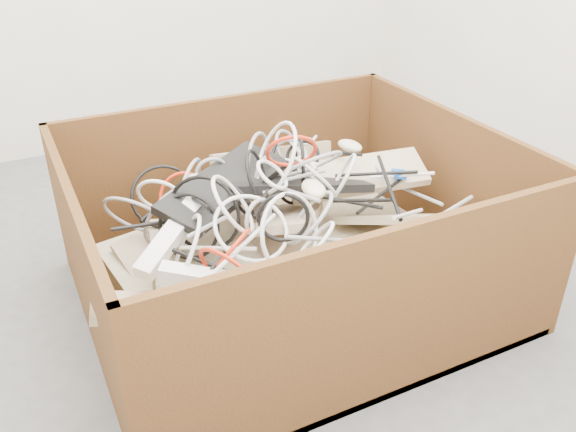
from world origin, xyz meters
name	(u,v)px	position (x,y,z in m)	size (l,w,h in m)	color
ground	(265,278)	(0.00, 0.00, 0.00)	(3.00, 3.00, 0.00)	#505052
cardboard_box	(285,263)	(0.02, -0.13, 0.14)	(1.31, 1.09, 0.57)	#3D200F
keyboard_pile	(286,216)	(0.05, -0.08, 0.28)	(1.27, 0.78, 0.36)	tan
mice_scatter	(296,207)	(0.04, -0.16, 0.36)	(0.87, 0.81, 0.18)	beige
power_strip_left	(170,237)	(-0.37, -0.18, 0.37)	(0.30, 0.05, 0.04)	white
power_strip_right	(217,282)	(-0.31, -0.39, 0.33)	(0.31, 0.06, 0.04)	white
vga_plug	(399,174)	(0.46, -0.12, 0.37)	(0.04, 0.04, 0.02)	blue
cable_tangle	(252,197)	(-0.08, -0.10, 0.39)	(1.09, 0.90, 0.48)	silver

